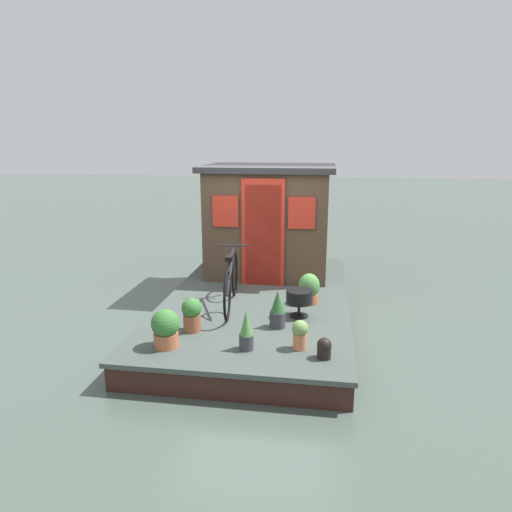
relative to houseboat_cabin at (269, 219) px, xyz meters
The scene contains 12 objects.
ground_plane 1.97m from the houseboat_cabin, behind, with size 60.00×60.00×0.00m, color #47564C.
houseboat_deck 1.84m from the houseboat_cabin, behind, with size 5.06×2.81×0.37m.
houseboat_cabin is the anchor object (origin of this frame).
bicycle 2.07m from the houseboat_cabin, behind, with size 1.76×0.50×0.84m.
potted_plant_thyme 1.98m from the houseboat_cabin, 153.62° to the right, with size 0.32×0.32×0.46m.
potted_plant_rosemary 3.07m from the houseboat_cabin, 167.62° to the left, with size 0.26×0.26×0.44m.
potted_plant_fern 2.77m from the houseboat_cabin, behind, with size 0.21×0.21×0.51m.
potted_plant_basil 3.43m from the houseboat_cabin, behind, with size 0.17×0.17×0.49m.
potted_plant_succulent 3.59m from the houseboat_cabin, 166.67° to the left, with size 0.34×0.34×0.47m.
potted_plant_lavender 3.42m from the houseboat_cabin, 166.66° to the right, with size 0.19×0.19×0.36m.
charcoal_grill 2.42m from the houseboat_cabin, 162.49° to the right, with size 0.37×0.37×0.39m.
mooring_bollard 3.70m from the houseboat_cabin, 162.96° to the right, with size 0.17×0.17×0.24m.
Camera 1 is at (-6.81, -1.00, 2.75)m, focal length 32.06 mm.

